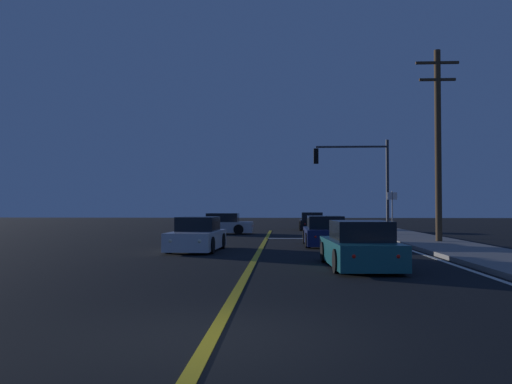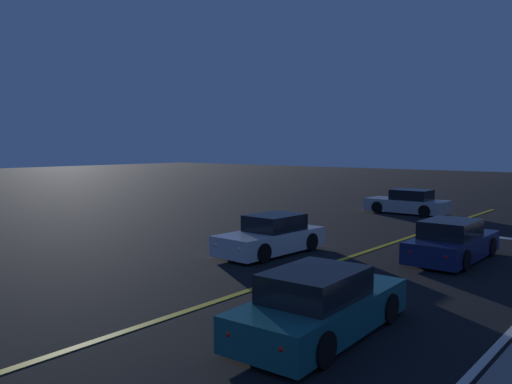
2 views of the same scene
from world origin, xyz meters
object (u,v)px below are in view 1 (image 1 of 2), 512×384
(car_following_oncoming_teal, at_px, (359,247))
(car_lead_oncoming_black, at_px, (312,222))
(utility_pole_right, at_px, (438,142))
(car_distant_tail_silver, at_px, (220,225))
(traffic_signal_near_right, at_px, (360,171))
(car_side_waiting_white, at_px, (197,236))
(car_mid_block_navy, at_px, (325,233))
(street_sign_corner, at_px, (392,207))

(car_following_oncoming_teal, bearing_deg, car_lead_oncoming_black, 87.59)
(utility_pole_right, bearing_deg, car_distant_tail_silver, 141.32)
(car_distant_tail_silver, relative_size, utility_pole_right, 0.49)
(traffic_signal_near_right, bearing_deg, car_following_oncoming_teal, 81.74)
(car_side_waiting_white, distance_m, car_mid_block_navy, 6.03)
(car_distant_tail_silver, height_order, utility_pole_right, utility_pole_right)
(utility_pole_right, bearing_deg, traffic_signal_near_right, 112.68)
(car_mid_block_navy, bearing_deg, car_following_oncoming_teal, -87.82)
(street_sign_corner, bearing_deg, car_side_waiting_white, -139.67)
(car_distant_tail_silver, xyz_separation_m, car_mid_block_navy, (5.97, -10.37, -0.00))
(traffic_signal_near_right, relative_size, utility_pole_right, 0.63)
(car_distant_tail_silver, height_order, car_lead_oncoming_black, same)
(traffic_signal_near_right, bearing_deg, utility_pole_right, 112.68)
(car_side_waiting_white, distance_m, traffic_signal_near_right, 13.70)
(utility_pole_right, bearing_deg, car_mid_block_navy, -166.68)
(car_following_oncoming_teal, distance_m, car_mid_block_navy, 8.55)
(car_side_waiting_white, bearing_deg, street_sign_corner, -137.28)
(street_sign_corner, bearing_deg, car_lead_oncoming_black, 107.35)
(car_distant_tail_silver, distance_m, utility_pole_right, 15.15)
(car_distant_tail_silver, bearing_deg, car_following_oncoming_teal, -161.46)
(car_lead_oncoming_black, bearing_deg, car_side_waiting_white, -104.91)
(car_following_oncoming_teal, bearing_deg, car_side_waiting_white, 132.43)
(car_side_waiting_white, relative_size, street_sign_corner, 1.66)
(car_distant_tail_silver, xyz_separation_m, utility_pole_right, (11.37, -9.10, 4.20))
(car_lead_oncoming_black, bearing_deg, utility_pole_right, -70.91)
(car_lead_oncoming_black, distance_m, street_sign_corner, 12.44)
(street_sign_corner, bearing_deg, car_following_oncoming_teal, -105.20)
(traffic_signal_near_right, distance_m, street_sign_corner, 3.74)
(car_mid_block_navy, distance_m, utility_pole_right, 6.95)
(utility_pole_right, relative_size, street_sign_corner, 3.53)
(car_lead_oncoming_black, bearing_deg, car_mid_block_navy, -90.13)
(car_lead_oncoming_black, xyz_separation_m, car_mid_block_navy, (-0.30, -16.77, -0.00))
(car_lead_oncoming_black, xyz_separation_m, utility_pole_right, (5.10, -15.49, 4.20))
(car_following_oncoming_teal, bearing_deg, car_distant_tail_silver, 105.94)
(car_lead_oncoming_black, height_order, traffic_signal_near_right, traffic_signal_near_right)
(car_mid_block_navy, height_order, traffic_signal_near_right, traffic_signal_near_right)
(car_distant_tail_silver, bearing_deg, car_mid_block_navy, -149.95)
(car_lead_oncoming_black, distance_m, utility_pole_right, 16.84)
(car_mid_block_navy, xyz_separation_m, traffic_signal_near_right, (2.69, 7.74, 3.27))
(car_side_waiting_white, bearing_deg, car_following_oncoming_teal, 137.29)
(car_lead_oncoming_black, relative_size, traffic_signal_near_right, 0.81)
(car_following_oncoming_teal, xyz_separation_m, car_mid_block_navy, (-0.33, 8.54, -0.00))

